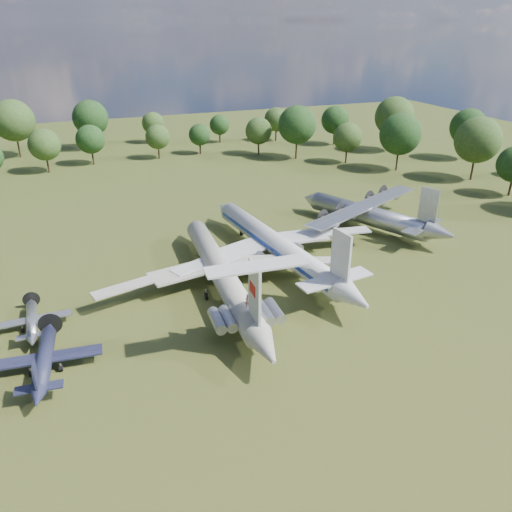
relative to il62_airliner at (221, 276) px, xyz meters
name	(u,v)px	position (x,y,z in m)	size (l,w,h in m)	color
ground	(204,284)	(-1.95, 2.94, -2.34)	(300.00, 300.00, 0.00)	#233E14
il62_airliner	(221,276)	(0.00, 0.00, 0.00)	(36.64, 47.63, 4.67)	#B8B8B4
tu104_jet	(276,248)	(11.33, 6.08, 0.10)	(36.50, 48.66, 4.87)	silver
an12_transport	(368,218)	(33.32, 13.00, -0.02)	(31.44, 35.13, 4.62)	#95989D
small_prop_west	(45,362)	(-24.36, -10.79, -1.08)	(12.56, 17.13, 2.51)	black
small_prop_northwest	(32,323)	(-25.89, -0.89, -1.37)	(9.69, 13.21, 1.94)	#9A9DA1
person_on_il62	(247,301)	(-0.74, -13.06, 3.22)	(0.64, 0.42, 1.77)	brown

